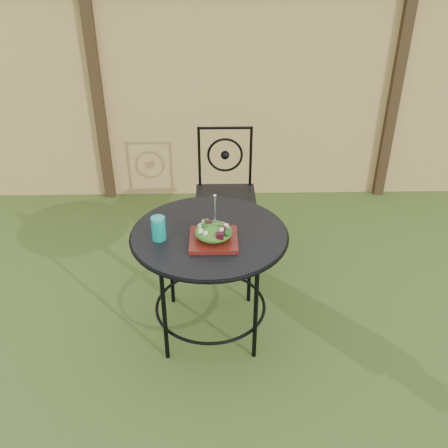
# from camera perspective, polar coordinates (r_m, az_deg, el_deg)

# --- Properties ---
(ground) EXTENTS (60.00, 60.00, 0.00)m
(ground) POSITION_cam_1_polar(r_m,az_deg,el_deg) (3.13, 4.66, -15.02)
(ground) COLOR #244114
(ground) RESTS_ON ground
(fence) EXTENTS (8.00, 0.12, 1.90)m
(fence) POSITION_cam_1_polar(r_m,az_deg,el_deg) (4.56, 2.60, 14.33)
(fence) COLOR #F2C877
(fence) RESTS_ON ground
(patio_table) EXTENTS (0.92, 0.92, 0.72)m
(patio_table) POSITION_cam_1_polar(r_m,az_deg,el_deg) (2.96, -1.65, -3.25)
(patio_table) COLOR black
(patio_table) RESTS_ON ground
(patio_chair) EXTENTS (0.46, 0.46, 0.95)m
(patio_chair) POSITION_cam_1_polar(r_m,az_deg,el_deg) (3.86, 0.17, 4.02)
(patio_chair) COLOR black
(patio_chair) RESTS_ON ground
(salad_plate) EXTENTS (0.27, 0.27, 0.02)m
(salad_plate) POSITION_cam_1_polar(r_m,az_deg,el_deg) (2.80, -1.20, -1.80)
(salad_plate) COLOR #490A0E
(salad_plate) RESTS_ON patio_table
(salad) EXTENTS (0.21, 0.21, 0.08)m
(salad) POSITION_cam_1_polar(r_m,az_deg,el_deg) (2.77, -1.21, -0.89)
(salad) COLOR #235614
(salad) RESTS_ON salad_plate
(fork) EXTENTS (0.01, 0.01, 0.18)m
(fork) POSITION_cam_1_polar(r_m,az_deg,el_deg) (2.70, -1.03, 1.45)
(fork) COLOR silver
(fork) RESTS_ON salad
(drinking_glass) EXTENTS (0.08, 0.08, 0.14)m
(drinking_glass) POSITION_cam_1_polar(r_m,az_deg,el_deg) (2.81, -7.50, -0.49)
(drinking_glass) COLOR #0EA59A
(drinking_glass) RESTS_ON patio_table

